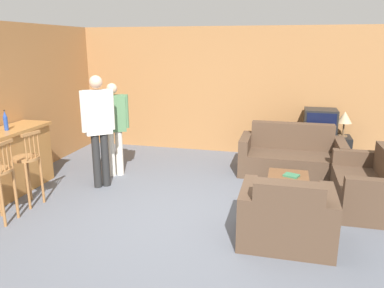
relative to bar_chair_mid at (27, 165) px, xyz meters
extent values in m
plane|color=#565B66|center=(2.31, -0.05, -0.59)|extent=(24.00, 24.00, 0.00)
cube|color=#9E6B3D|center=(2.31, 3.46, 0.71)|extent=(9.40, 0.08, 2.60)
cube|color=#9E6B3D|center=(-0.90, 1.20, 0.71)|extent=(0.08, 8.51, 2.60)
cylinder|color=#996638|center=(0.11, -0.42, -0.25)|extent=(0.04, 0.04, 0.68)
cylinder|color=#996638|center=(0.12, -0.68, -0.25)|extent=(0.04, 0.04, 0.68)
cylinder|color=#996638|center=(0.14, -0.44, 0.29)|extent=(0.02, 0.02, 0.33)
cylinder|color=#996638|center=(0.14, -0.51, 0.29)|extent=(0.02, 0.02, 0.33)
cylinder|color=#996638|center=(0.14, -0.58, 0.29)|extent=(0.02, 0.02, 0.33)
cube|color=#996638|center=(0.14, -0.55, 0.48)|extent=(0.05, 0.31, 0.04)
cylinder|color=#996638|center=(-0.01, 0.00, 0.11)|extent=(0.42, 0.42, 0.04)
cylinder|color=#996638|center=(-0.12, 0.15, -0.25)|extent=(0.04, 0.04, 0.68)
cylinder|color=#996638|center=(-0.16, -0.10, -0.25)|extent=(0.04, 0.04, 0.68)
cylinder|color=#996638|center=(0.13, 0.10, -0.25)|extent=(0.04, 0.04, 0.68)
cylinder|color=#996638|center=(0.09, -0.15, -0.25)|extent=(0.04, 0.04, 0.68)
cylinder|color=#996638|center=(0.16, 0.08, 0.29)|extent=(0.02, 0.02, 0.33)
cylinder|color=#996638|center=(0.14, 0.01, 0.29)|extent=(0.02, 0.02, 0.33)
cylinder|color=#996638|center=(0.13, -0.06, 0.29)|extent=(0.02, 0.02, 0.33)
cylinder|color=#996638|center=(0.12, -0.13, 0.29)|extent=(0.02, 0.02, 0.33)
cube|color=#996638|center=(0.14, -0.03, 0.48)|extent=(0.09, 0.31, 0.04)
cube|color=#4C3828|center=(3.65, 2.24, -0.40)|extent=(1.46, 0.88, 0.39)
cube|color=#4C3828|center=(3.65, 2.57, 0.04)|extent=(1.46, 0.22, 0.47)
cube|color=#4C3828|center=(2.84, 2.24, -0.27)|extent=(0.16, 0.88, 0.65)
cube|color=#4C3828|center=(4.46, 2.24, -0.27)|extent=(0.16, 0.88, 0.65)
cube|color=#4C3828|center=(3.58, -0.18, -0.40)|extent=(0.74, 0.84, 0.39)
cube|color=#4C3828|center=(3.58, -0.49, 0.03)|extent=(0.74, 0.22, 0.45)
cube|color=#4C3828|center=(4.03, -0.18, -0.27)|extent=(0.16, 0.84, 0.64)
cube|color=#4C3828|center=(3.13, -0.18, -0.27)|extent=(0.16, 0.84, 0.64)
cube|color=#4C3828|center=(4.68, 1.12, -0.40)|extent=(0.81, 1.16, 0.39)
cube|color=#4C3828|center=(4.68, 1.78, -0.28)|extent=(0.81, 0.16, 0.63)
cube|color=#4C3828|center=(4.68, 0.46, -0.28)|extent=(0.81, 0.16, 0.63)
cube|color=brown|center=(3.60, 0.94, -0.24)|extent=(0.59, 0.94, 0.04)
cube|color=brown|center=(3.35, 0.51, -0.43)|extent=(0.06, 0.06, 0.33)
cube|color=brown|center=(3.85, 0.51, -0.43)|extent=(0.06, 0.06, 0.33)
cube|color=brown|center=(3.35, 1.38, -0.43)|extent=(0.06, 0.06, 0.33)
cube|color=brown|center=(3.85, 1.38, -0.43)|extent=(0.06, 0.06, 0.33)
cube|color=black|center=(4.16, 3.09, -0.32)|extent=(1.18, 0.46, 0.55)
cube|color=black|center=(4.16, 3.09, 0.21)|extent=(0.60, 0.50, 0.51)
cube|color=black|center=(4.16, 2.83, 0.21)|extent=(0.53, 0.01, 0.44)
cylinder|color=#234293|center=(-0.54, 0.32, 0.51)|extent=(0.06, 0.06, 0.20)
cone|color=#234293|center=(-0.54, 0.32, 0.66)|extent=(0.06, 0.06, 0.09)
cylinder|color=black|center=(-0.54, 0.32, 0.71)|extent=(0.02, 0.02, 0.02)
cube|color=#33704C|center=(3.64, 1.09, -0.21)|extent=(0.25, 0.23, 0.03)
cylinder|color=brown|center=(4.59, 3.09, -0.03)|extent=(0.16, 0.16, 0.02)
cylinder|color=brown|center=(4.59, 3.09, 0.10)|extent=(0.03, 0.03, 0.24)
cone|color=tan|center=(4.59, 3.09, 0.33)|extent=(0.27, 0.27, 0.22)
cylinder|color=silver|center=(0.71, 1.50, -0.20)|extent=(0.13, 0.13, 0.79)
cylinder|color=silver|center=(0.60, 1.42, -0.20)|extent=(0.13, 0.13, 0.79)
cube|color=#4C754C|center=(0.65, 1.46, 0.51)|extent=(0.43, 0.36, 0.63)
cylinder|color=#4C754C|center=(0.84, 1.58, 0.54)|extent=(0.08, 0.08, 0.58)
cylinder|color=#4C754C|center=(0.47, 1.33, 0.54)|extent=(0.08, 0.08, 0.58)
sphere|color=tan|center=(0.65, 1.46, 0.94)|extent=(0.18, 0.18, 0.18)
cylinder|color=black|center=(0.61, 0.85, -0.16)|extent=(0.12, 0.12, 0.88)
cylinder|color=black|center=(0.72, 0.95, -0.16)|extent=(0.12, 0.12, 0.88)
cube|color=beige|center=(0.67, 0.90, 0.63)|extent=(0.41, 0.39, 0.69)
cylinder|color=beige|center=(0.50, 0.76, 0.66)|extent=(0.08, 0.08, 0.64)
cylinder|color=beige|center=(0.83, 1.05, 0.66)|extent=(0.08, 0.08, 0.64)
sphere|color=tan|center=(0.67, 0.90, 1.10)|extent=(0.20, 0.20, 0.20)
camera|label=1|loc=(3.48, -4.31, 1.66)|focal=35.00mm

